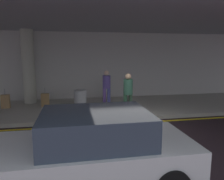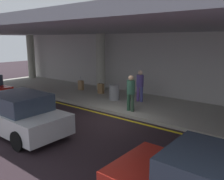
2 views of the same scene
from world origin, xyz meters
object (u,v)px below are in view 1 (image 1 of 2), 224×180
Objects in this scene: traveler_with_luggage at (107,85)px; trash_bin_steel at (80,99)px; suitcase_upright_secondary at (45,100)px; suitcase_upright_primary at (6,101)px; car_silver at (92,150)px; support_column_left_mid at (29,67)px; person_waiting_for_ride at (128,91)px.

trash_bin_steel is (-1.30, -0.57, -0.54)m from traveler_with_luggage.
traveler_with_luggage is at bearing 7.51° from suitcase_upright_secondary.
suitcase_upright_primary and suitcase_upright_secondary have the same top height.
suitcase_upright_secondary is at bearing -71.48° from car_silver.
traveler_with_luggage is (1.29, 6.22, 0.40)m from car_silver.
support_column_left_mid reaches higher than person_waiting_for_ride.
traveler_with_luggage is 1.87m from person_waiting_for_ride.
person_waiting_for_ride is at bearing -17.92° from suitcase_upright_secondary.
traveler_with_luggage is at bearing 19.14° from suitcase_upright_primary.
traveler_with_luggage is (3.75, -1.11, -0.86)m from support_column_left_mid.
suitcase_upright_secondary is at bearing 21.09° from suitcase_upright_primary.
person_waiting_for_ride is (4.37, -2.87, -0.86)m from support_column_left_mid.
support_column_left_mid is at bearing 141.78° from suitcase_upright_secondary.
car_silver is 6.59m from suitcase_upright_secondary.
support_column_left_mid is at bearing 145.60° from trash_bin_steel.
suitcase_upright_secondary is (-2.92, 0.16, -0.65)m from traveler_with_luggage.
trash_bin_steel is at bearing -18.18° from traveler_with_luggage.
support_column_left_mid is 2.17× the size of traveler_with_luggage.
suitcase_upright_secondary is at bearing -24.72° from person_waiting_for_ride.
car_silver is 4.56× the size of suitcase_upright_secondary.
traveler_with_luggage is 1.87× the size of suitcase_upright_primary.
traveler_with_luggage is 3.00m from suitcase_upright_secondary.
traveler_with_luggage is at bearing -66.96° from person_waiting_for_ride.
car_silver is at bearing -71.44° from support_column_left_mid.
trash_bin_steel is (1.62, -0.73, 0.11)m from suitcase_upright_secondary.
person_waiting_for_ride is 4.08m from suitcase_upright_secondary.
person_waiting_for_ride is 1.98× the size of trash_bin_steel.
trash_bin_steel is at bearing -85.74° from car_silver.
suitcase_upright_primary is at bearing 167.83° from trash_bin_steel.
suitcase_upright_secondary is (1.76, 0.00, 0.00)m from suitcase_upright_primary.
support_column_left_mid reaches higher than traveler_with_luggage.
support_column_left_mid is 2.01m from suitcase_upright_primary.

